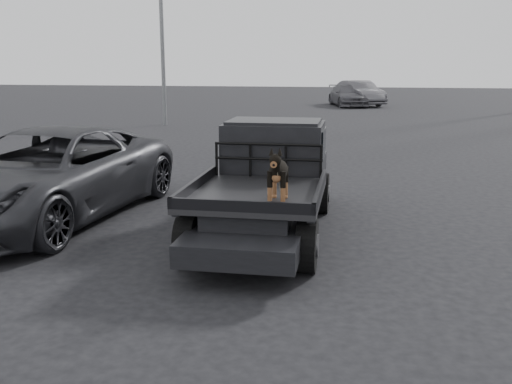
% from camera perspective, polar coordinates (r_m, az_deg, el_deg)
% --- Properties ---
extents(ground, '(120.00, 120.00, 0.00)m').
position_cam_1_polar(ground, '(8.28, -1.23, -6.88)').
color(ground, black).
rests_on(ground, ground).
extents(flatbed_ute, '(2.00, 5.40, 0.92)m').
position_cam_1_polar(flatbed_ute, '(9.46, 1.00, -1.45)').
color(flatbed_ute, black).
rests_on(flatbed_ute, ground).
extents(ute_cab, '(1.72, 1.30, 0.88)m').
position_cam_1_polar(ute_cab, '(10.21, 1.85, 4.76)').
color(ute_cab, black).
rests_on(ute_cab, flatbed_ute).
extents(headache_rack, '(1.80, 0.08, 0.55)m').
position_cam_1_polar(headache_rack, '(9.50, 1.20, 3.15)').
color(headache_rack, black).
rests_on(headache_rack, flatbed_ute).
extents(dog, '(0.32, 0.60, 0.74)m').
position_cam_1_polar(dog, '(7.83, 2.24, 1.74)').
color(dog, black).
rests_on(dog, flatbed_ute).
extents(parked_suv, '(3.24, 6.09, 1.63)m').
position_cam_1_polar(parked_suv, '(10.96, -20.22, 1.63)').
color(parked_suv, '#2C2C30').
rests_on(parked_suv, ground).
extents(distant_car_a, '(3.63, 5.15, 1.61)m').
position_cam_1_polar(distant_car_a, '(38.89, 10.25, 9.71)').
color(distant_car_a, '#4E4D52').
rests_on(distant_car_a, ground).
extents(distant_car_b, '(3.03, 4.99, 1.35)m').
position_cam_1_polar(distant_car_b, '(38.13, 9.20, 9.50)').
color(distant_car_b, '#4B4B51').
rests_on(distant_car_b, ground).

